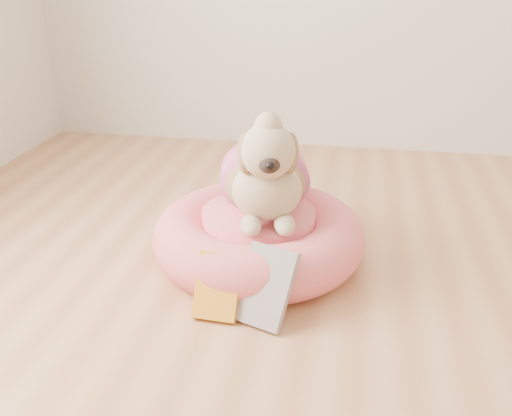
% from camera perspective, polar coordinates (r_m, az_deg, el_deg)
% --- Properties ---
extents(pet_bed, '(0.70, 0.70, 0.18)m').
position_cam_1_polar(pet_bed, '(1.89, 0.27, -2.86)').
color(pet_bed, '#FF6366').
rests_on(pet_bed, floor).
extents(dog, '(0.44, 0.56, 0.37)m').
position_cam_1_polar(dog, '(1.79, 0.94, 5.16)').
color(dog, brown).
rests_on(dog, pet_bed).
extents(book_yellow, '(0.13, 0.13, 0.17)m').
position_cam_1_polar(book_yellow, '(1.62, -3.85, -7.82)').
color(book_yellow, yellow).
rests_on(book_yellow, floor).
extents(book_white, '(0.19, 0.18, 0.20)m').
position_cam_1_polar(book_white, '(1.59, 0.95, -7.85)').
color(book_white, white).
rests_on(book_white, floor).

